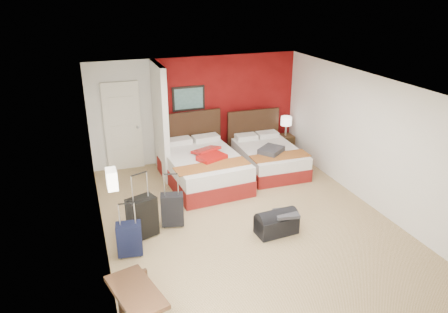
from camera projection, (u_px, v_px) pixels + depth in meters
name	position (u px, v px, depth m)	size (l,w,h in m)	color
ground	(247.00, 222.00, 7.71)	(6.50, 6.50, 0.00)	tan
room_walls	(152.00, 141.00, 8.04)	(5.02, 6.52, 2.50)	silver
red_accent_panel	(226.00, 107.00, 10.29)	(3.50, 0.04, 2.50)	maroon
partition_wall	(160.00, 121.00, 9.21)	(0.12, 1.20, 2.50)	silver
entry_door	(123.00, 127.00, 9.57)	(0.82, 0.06, 2.05)	silver
bed_left	(203.00, 169.00, 9.12)	(1.50, 2.14, 0.64)	silver
bed_right	(269.00, 159.00, 9.76)	(1.27, 1.81, 0.54)	white
red_suitcase_open	(209.00, 154.00, 8.93)	(0.57, 0.78, 0.10)	#A4100E
jacket_bundle	(271.00, 150.00, 9.34)	(0.53, 0.43, 0.13)	#38383D
nightstand	(285.00, 145.00, 10.69)	(0.36, 0.36, 0.51)	#302010
table_lamp	(286.00, 126.00, 10.50)	(0.27, 0.27, 0.48)	white
suitcase_black	(142.00, 218.00, 7.13)	(0.47, 0.29, 0.70)	black
suitcase_charcoal	(172.00, 211.00, 7.49)	(0.39, 0.24, 0.58)	black
suitcase_navy	(130.00, 240.00, 6.66)	(0.39, 0.24, 0.54)	black
duffel_bag	(276.00, 224.00, 7.29)	(0.71, 0.38, 0.36)	black
jacket_draped	(286.00, 213.00, 7.22)	(0.40, 0.34, 0.05)	#36363B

